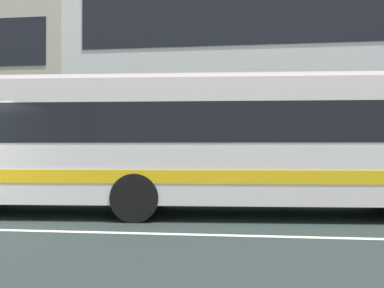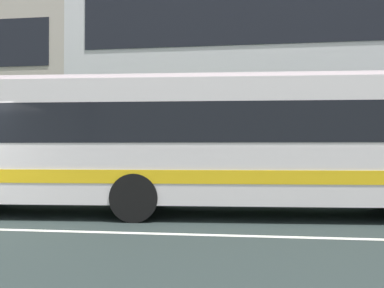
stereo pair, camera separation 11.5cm
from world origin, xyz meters
The scene contains 3 objects.
hedge_row_far centered at (0.70, 6.04, 0.37)m, with size 19.76×1.10×0.74m, color #216123.
apartment_block_right centered at (10.47, 15.54, 6.27)m, with size 25.21×9.79×12.53m.
transit_bus centered at (4.49, 2.36, 1.71)m, with size 12.50×3.32×3.09m.
Camera 2 is at (6.04, -7.16, 1.48)m, focal length 38.60 mm.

